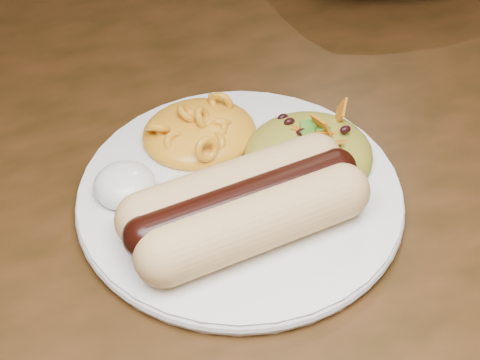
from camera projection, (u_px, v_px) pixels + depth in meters
name	position (u px, v px, depth m)	size (l,w,h in m)	color
table	(101.00, 217.00, 0.67)	(1.60, 0.90, 0.75)	#452511
plate	(240.00, 195.00, 0.55)	(0.24, 0.24, 0.01)	white
hotdog	(245.00, 205.00, 0.51)	(0.15, 0.08, 0.04)	#FFC588
mac_and_cheese	(199.00, 120.00, 0.58)	(0.09, 0.08, 0.04)	gold
sour_cream	(124.00, 179.00, 0.54)	(0.05, 0.05, 0.03)	white
taco_salad	(309.00, 145.00, 0.56)	(0.10, 0.10, 0.04)	orange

